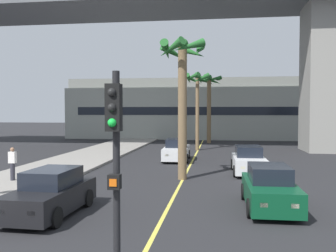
% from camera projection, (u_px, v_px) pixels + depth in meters
% --- Properties ---
extents(lane_stripe_center, '(0.14, 56.00, 0.01)m').
position_uv_depth(lane_stripe_center, '(189.00, 167.00, 23.37)').
color(lane_stripe_center, '#DBCC4C').
rests_on(lane_stripe_center, ground).
extents(bridge_overpass, '(69.30, 8.00, 17.15)m').
position_uv_depth(bridge_overpass, '(211.00, 2.00, 33.49)').
color(bridge_overpass, slate).
rests_on(bridge_overpass, ground).
extents(pier_building_backdrop, '(35.54, 8.04, 7.71)m').
position_uv_depth(pier_building_backdrop, '(204.00, 109.00, 48.80)').
color(pier_building_backdrop, '#ADB2A8').
rests_on(pier_building_backdrop, ground).
extents(car_queue_front, '(1.88, 4.12, 1.56)m').
position_uv_depth(car_queue_front, '(248.00, 161.00, 20.92)').
color(car_queue_front, white).
rests_on(car_queue_front, ground).
extents(car_queue_second, '(1.86, 4.12, 1.56)m').
position_uv_depth(car_queue_second, '(270.00, 189.00, 13.38)').
color(car_queue_second, '#0C4728').
rests_on(car_queue_second, ground).
extents(car_queue_third, '(1.94, 4.16, 1.56)m').
position_uv_depth(car_queue_third, '(51.00, 194.00, 12.55)').
color(car_queue_third, black).
rests_on(car_queue_third, ground).
extents(car_queue_fourth, '(1.93, 4.15, 1.56)m').
position_uv_depth(car_queue_fourth, '(176.00, 151.00, 26.37)').
color(car_queue_fourth, white).
rests_on(car_queue_fourth, ground).
extents(traffic_light_median_near, '(0.24, 0.37, 4.20)m').
position_uv_depth(traffic_light_median_near, '(115.00, 162.00, 5.98)').
color(traffic_light_median_near, black).
rests_on(traffic_light_median_near, ground).
extents(palm_tree_near_median, '(2.61, 2.71, 7.28)m').
position_uv_depth(palm_tree_near_median, '(182.00, 75.00, 18.90)').
color(palm_tree_near_median, brown).
rests_on(palm_tree_near_median, ground).
extents(palm_tree_mid_median, '(2.58, 2.65, 7.10)m').
position_uv_depth(palm_tree_mid_median, '(197.00, 87.00, 33.23)').
color(palm_tree_mid_median, brown).
rests_on(palm_tree_mid_median, ground).
extents(palm_tree_far_median, '(2.89, 2.99, 7.53)m').
position_uv_depth(palm_tree_far_median, '(209.00, 92.00, 40.72)').
color(palm_tree_far_median, brown).
rests_on(palm_tree_far_median, ground).
extents(pedestrian_far_along, '(0.34, 0.22, 1.62)m').
position_uv_depth(pedestrian_far_along, '(13.00, 163.00, 18.03)').
color(pedestrian_far_along, '#2D2D38').
rests_on(pedestrian_far_along, sidewalk_left).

